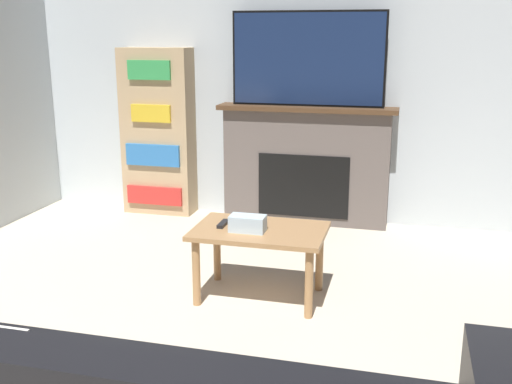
# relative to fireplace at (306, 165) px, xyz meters

# --- Properties ---
(wall_back) EXTENTS (5.83, 0.06, 2.70)m
(wall_back) POSITION_rel_fireplace_xyz_m (-0.14, 0.14, 0.82)
(wall_back) COLOR silver
(wall_back) RESTS_ON ground_plane
(fireplace) EXTENTS (1.55, 0.28, 1.04)m
(fireplace) POSITION_rel_fireplace_xyz_m (0.00, 0.00, 0.00)
(fireplace) COLOR #605651
(fireplace) RESTS_ON ground_plane
(tv) EXTENTS (1.31, 0.03, 0.79)m
(tv) POSITION_rel_fireplace_xyz_m (0.00, -0.02, 0.91)
(tv) COLOR black
(tv) RESTS_ON fireplace
(coffee_table) EXTENTS (0.83, 0.54, 0.46)m
(coffee_table) POSITION_rel_fireplace_xyz_m (-0.00, -1.67, -0.13)
(coffee_table) COLOR #A87A4C
(coffee_table) RESTS_ON ground_plane
(tissue_box) EXTENTS (0.22, 0.12, 0.10)m
(tissue_box) POSITION_rel_fireplace_xyz_m (-0.06, -1.74, -0.01)
(tissue_box) COLOR silver
(tissue_box) RESTS_ON coffee_table
(remote_control) EXTENTS (0.04, 0.15, 0.02)m
(remote_control) POSITION_rel_fireplace_xyz_m (-0.25, -1.66, -0.05)
(remote_control) COLOR black
(remote_control) RESTS_ON coffee_table
(bookshelf) EXTENTS (0.65, 0.29, 1.53)m
(bookshelf) POSITION_rel_fireplace_xyz_m (-1.39, -0.02, 0.24)
(bookshelf) COLOR tan
(bookshelf) RESTS_ON ground_plane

